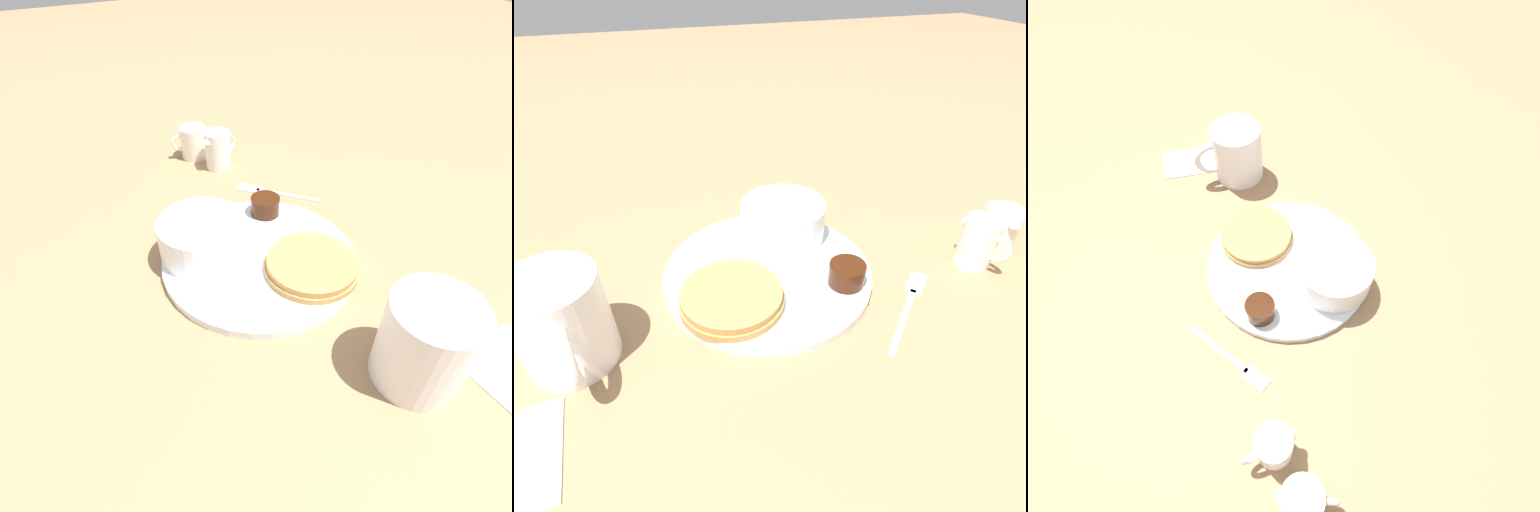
% 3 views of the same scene
% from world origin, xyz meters
% --- Properties ---
extents(ground_plane, '(4.00, 4.00, 0.00)m').
position_xyz_m(ground_plane, '(0.00, 0.00, 0.00)').
color(ground_plane, '#93704C').
extents(plate, '(0.26, 0.26, 0.01)m').
position_xyz_m(plate, '(0.00, 0.00, 0.01)').
color(plate, white).
rests_on(plate, ground_plane).
extents(pancake_stack, '(0.12, 0.12, 0.02)m').
position_xyz_m(pancake_stack, '(-0.04, 0.06, 0.02)').
color(pancake_stack, '#B78447').
rests_on(pancake_stack, plate).
extents(bowl, '(0.11, 0.11, 0.05)m').
position_xyz_m(bowl, '(0.06, -0.04, 0.04)').
color(bowl, white).
rests_on(bowl, plate).
extents(syrup_cup, '(0.04, 0.04, 0.03)m').
position_xyz_m(syrup_cup, '(-0.06, -0.08, 0.03)').
color(syrup_cup, '#38190A').
rests_on(syrup_cup, plate).
extents(butter_ramekin, '(0.04, 0.04, 0.04)m').
position_xyz_m(butter_ramekin, '(0.07, -0.07, 0.03)').
color(butter_ramekin, white).
rests_on(butter_ramekin, plate).
extents(coffee_mug, '(0.12, 0.09, 0.10)m').
position_xyz_m(coffee_mug, '(-0.06, 0.23, 0.05)').
color(coffee_mug, white).
rests_on(coffee_mug, ground_plane).
extents(creamer_pitcher_near, '(0.07, 0.05, 0.07)m').
position_xyz_m(creamer_pitcher_near, '(-0.06, -0.26, 0.03)').
color(creamer_pitcher_near, white).
rests_on(creamer_pitcher_near, ground_plane).
extents(creamer_pitcher_far, '(0.07, 0.05, 0.06)m').
position_xyz_m(creamer_pitcher_far, '(-0.04, -0.32, 0.03)').
color(creamer_pitcher_far, white).
rests_on(creamer_pitcher_far, ground_plane).
extents(fork, '(0.11, 0.12, 0.00)m').
position_xyz_m(fork, '(-0.10, -0.14, 0.00)').
color(fork, silver).
rests_on(fork, ground_plane).
extents(napkin, '(0.10, 0.08, 0.00)m').
position_xyz_m(napkin, '(-0.15, 0.27, 0.00)').
color(napkin, white).
rests_on(napkin, ground_plane).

